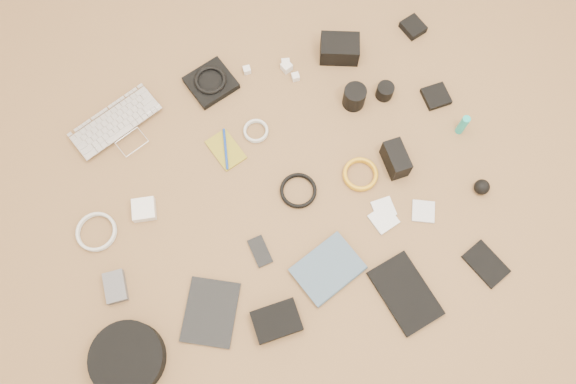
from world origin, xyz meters
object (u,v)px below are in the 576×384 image
object	(u,v)px
tablet	(211,312)
phone	(260,251)
paperback	(343,288)
dslr_camera	(340,49)
laptop	(123,132)
headphone_case	(128,358)

from	to	relation	value
tablet	phone	bearing A→B (deg)	60.37
phone	paperback	world-z (taller)	paperback
paperback	dslr_camera	bearing A→B (deg)	-38.97
phone	laptop	bearing A→B (deg)	114.55
laptop	tablet	world-z (taller)	laptop
paperback	headphone_case	bearing A→B (deg)	69.92
headphone_case	tablet	bearing A→B (deg)	14.09
dslr_camera	paperback	world-z (taller)	dslr_camera
laptop	tablet	bearing A→B (deg)	-101.52
dslr_camera	paperback	xyz separation A→B (m)	(-0.26, -0.84, -0.03)
dslr_camera	phone	size ratio (longest dim) A/B	1.41
dslr_camera	tablet	distance (m)	1.05
tablet	headphone_case	xyz separation A→B (m)	(-0.28, -0.07, 0.03)
dslr_camera	headphone_case	xyz separation A→B (m)	(-0.96, -0.86, -0.01)
laptop	dslr_camera	distance (m)	0.84
phone	paperback	xyz separation A→B (m)	(0.23, -0.19, 0.01)
phone	headphone_case	size ratio (longest dim) A/B	0.44
tablet	dslr_camera	bearing A→B (deg)	73.66
tablet	headphone_case	distance (m)	0.29
tablet	paperback	distance (m)	0.43
dslr_camera	headphone_case	size ratio (longest dim) A/B	0.62
laptop	headphone_case	size ratio (longest dim) A/B	1.42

